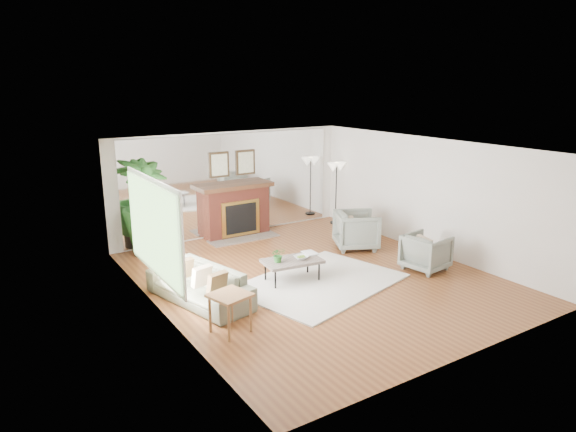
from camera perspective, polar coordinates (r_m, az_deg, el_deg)
ground at (r=9.94m, az=3.05°, el=-6.80°), size 7.00×7.00×0.00m
wall_left at (r=8.23m, az=-14.04°, el=-2.62°), size 0.02×7.00×2.50m
wall_right at (r=11.51m, az=15.35°, el=2.20°), size 0.02×7.00×2.50m
wall_back at (r=12.48m, az=-6.25°, el=3.58°), size 6.00×0.02×2.50m
mirror_panel at (r=12.46m, az=-6.21°, el=3.57°), size 5.40×0.04×2.40m
window_panel at (r=8.58m, az=-14.76°, el=-1.27°), size 0.04×2.40×1.50m
fireplace at (r=12.40m, az=-5.69°, el=0.74°), size 1.85×0.83×2.05m
area_rug at (r=9.65m, az=3.56°, el=-7.39°), size 3.39×2.79×0.03m
coffee_table at (r=9.58m, az=0.47°, el=-5.09°), size 1.14×0.75×0.43m
sofa at (r=8.91m, az=-9.85°, el=-7.55°), size 1.28×2.19×0.60m
armchair_back at (r=11.58m, az=7.63°, el=-1.56°), size 1.23×1.22×0.84m
armchair_front at (r=10.56m, az=15.08°, el=-3.90°), size 0.90×0.88×0.72m
side_table at (r=7.72m, az=-6.47°, el=-9.28°), size 0.65×0.65×0.61m
potted_ficus at (r=11.34m, az=-15.65°, el=1.22°), size 1.18×1.18×2.06m
floor_lamp at (r=13.35m, az=5.42°, el=4.91°), size 0.53×0.29×1.62m
tabletop_plant at (r=9.40m, az=-1.09°, el=-4.33°), size 0.31×0.28×0.28m
fruit_bowl at (r=9.60m, az=1.45°, el=-4.62°), size 0.27×0.27×0.06m
book at (r=9.85m, az=1.87°, el=-4.23°), size 0.25×0.33×0.02m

